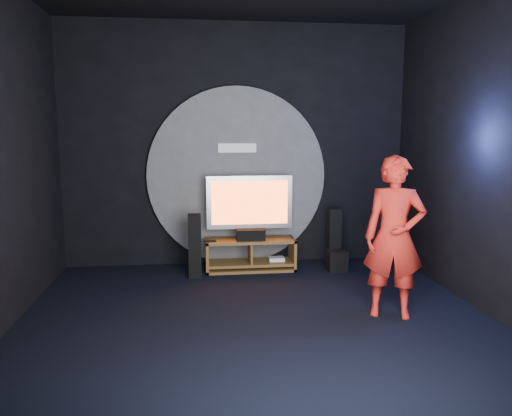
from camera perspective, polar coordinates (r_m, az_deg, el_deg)
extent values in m
plane|color=black|center=(5.25, 0.25, -13.24)|extent=(5.00, 5.00, 0.00)
cube|color=black|center=(7.35, -2.25, 7.14)|extent=(5.00, 0.04, 3.50)
cube|color=black|center=(2.41, 7.90, 3.37)|extent=(5.00, 0.04, 3.50)
cube|color=black|center=(5.75, 25.97, 5.75)|extent=(0.04, 5.00, 3.50)
cylinder|color=#515156|center=(7.32, -2.19, 3.60)|extent=(2.60, 0.08, 2.60)
cube|color=white|center=(7.24, -2.17, 6.87)|extent=(0.55, 0.03, 0.13)
cube|color=brown|center=(7.08, -0.68, -3.70)|extent=(1.27, 0.45, 0.04)
cube|color=brown|center=(7.16, -0.67, -6.28)|extent=(1.23, 0.42, 0.04)
cube|color=brown|center=(7.09, -5.62, -5.44)|extent=(0.04, 0.45, 0.45)
cube|color=brown|center=(7.22, 4.18, -5.15)|extent=(0.04, 0.45, 0.45)
cube|color=brown|center=(7.12, -0.67, -5.00)|extent=(0.03, 0.40, 0.29)
cube|color=brown|center=(7.18, -0.67, -6.89)|extent=(1.27, 0.45, 0.04)
cube|color=white|center=(7.20, 2.35, -5.83)|extent=(0.22, 0.16, 0.05)
cube|color=#A2A1A8|center=(7.14, -0.74, -3.27)|extent=(0.36, 0.22, 0.04)
cylinder|color=#A2A1A8|center=(7.13, -0.74, -2.72)|extent=(0.07, 0.07, 0.10)
cube|color=#A2A1A8|center=(7.05, -0.75, 0.67)|extent=(1.21, 0.06, 0.75)
cube|color=#F55822|center=(7.02, -0.72, 0.63)|extent=(1.08, 0.01, 0.62)
cube|color=black|center=(6.98, -0.60, -3.09)|extent=(0.40, 0.15, 0.15)
cube|color=black|center=(6.92, -5.35, -3.78)|extent=(0.18, 0.05, 0.02)
cube|color=black|center=(6.78, -7.01, -4.34)|extent=(0.17, 0.19, 0.86)
cube|color=black|center=(7.31, 8.89, -3.41)|extent=(0.17, 0.19, 0.86)
cube|color=black|center=(7.19, 9.21, -5.96)|extent=(0.27, 0.27, 0.29)
imported|color=red|center=(5.46, 15.53, -3.23)|extent=(0.73, 0.60, 1.72)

